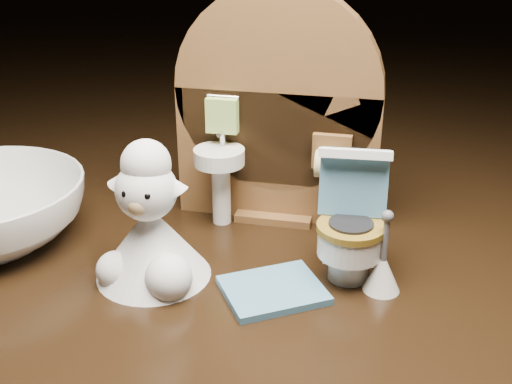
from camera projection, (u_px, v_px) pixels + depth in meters
The scene contains 5 objects.
backdrop_panel at pixel (276, 121), 0.40m from camera, with size 0.13×0.05×0.15m.
toy_toilet at pixel (351, 229), 0.36m from camera, with size 0.04×0.05×0.07m.
bath_mat at pixel (273, 290), 0.34m from camera, with size 0.05×0.04×0.00m, color teal.
toilet_brush at pixel (383, 270), 0.34m from camera, with size 0.02×0.02×0.05m.
plush_lamb at pixel (150, 232), 0.35m from camera, with size 0.06×0.06×0.08m.
Camera 1 is at (0.07, -0.32, 0.19)m, focal length 45.00 mm.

